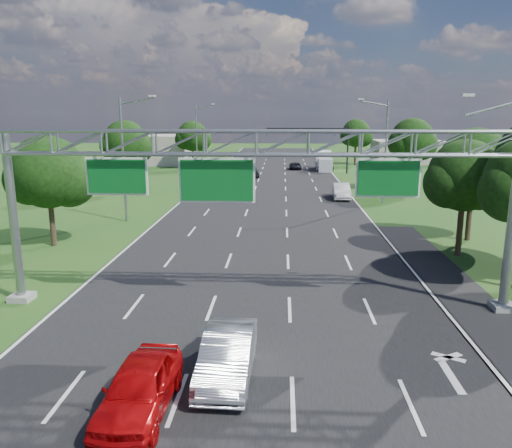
# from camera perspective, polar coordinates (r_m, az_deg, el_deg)

# --- Properties ---
(ground) EXTENTS (220.00, 220.00, 0.00)m
(ground) POSITION_cam_1_polar(r_m,az_deg,el_deg) (40.88, 1.01, 0.16)
(ground) COLOR #194715
(ground) RESTS_ON ground
(road) EXTENTS (18.00, 180.00, 0.02)m
(road) POSITION_cam_1_polar(r_m,az_deg,el_deg) (40.88, 1.01, 0.16)
(road) COLOR black
(road) RESTS_ON ground
(road_flare) EXTENTS (3.00, 30.00, 0.02)m
(road_flare) POSITION_cam_1_polar(r_m,az_deg,el_deg) (26.93, 22.12, -7.40)
(road_flare) COLOR black
(road_flare) RESTS_ON ground
(sign_gantry) EXTENTS (23.50, 1.00, 9.56)m
(sign_gantry) POSITION_cam_1_polar(r_m,az_deg,el_deg) (22.01, 0.25, 7.68)
(sign_gantry) COLOR gray
(sign_gantry) RESTS_ON ground
(traffic_signal) EXTENTS (12.21, 0.24, 7.00)m
(traffic_signal) POSITION_cam_1_polar(r_m,az_deg,el_deg) (75.23, 7.78, 9.69)
(traffic_signal) COLOR black
(traffic_signal) RESTS_ON ground
(streetlight_l_near) EXTENTS (2.97, 0.22, 10.16)m
(streetlight_l_near) POSITION_cam_1_polar(r_m,az_deg,el_deg) (42.00, -14.71, 7.79)
(streetlight_l_near) COLOR gray
(streetlight_l_near) RESTS_ON ground
(streetlight_l_far) EXTENTS (2.97, 0.22, 10.16)m
(streetlight_l_far) POSITION_cam_1_polar(r_m,az_deg,el_deg) (76.04, -6.68, 10.05)
(streetlight_l_far) COLOR gray
(streetlight_l_far) RESTS_ON ground
(streetlight_r_mid) EXTENTS (2.97, 0.22, 10.16)m
(streetlight_r_mid) POSITION_cam_1_polar(r_m,az_deg,el_deg) (50.98, 14.40, 8.57)
(streetlight_r_mid) COLOR gray
(streetlight_r_mid) RESTS_ON ground
(tree_verge_la) EXTENTS (5.76, 4.80, 7.40)m
(tree_verge_la) POSITION_cam_1_polar(r_m,az_deg,el_deg) (35.65, -22.53, 5.14)
(tree_verge_la) COLOR #2D2116
(tree_verge_la) RESTS_ON ground
(tree_verge_lb) EXTENTS (5.76, 4.80, 8.06)m
(tree_verge_lb) POSITION_cam_1_polar(r_m,az_deg,el_deg) (57.70, -14.61, 8.81)
(tree_verge_lb) COLOR #2D2116
(tree_verge_lb) RESTS_ON ground
(tree_verge_lc) EXTENTS (5.76, 4.80, 7.62)m
(tree_verge_lc) POSITION_cam_1_polar(r_m,az_deg,el_deg) (81.30, -7.22, 9.77)
(tree_verge_lc) COLOR #2D2116
(tree_verge_lc) RESTS_ON ground
(tree_verge_rd) EXTENTS (5.76, 4.80, 8.28)m
(tree_verge_rd) POSITION_cam_1_polar(r_m,az_deg,el_deg) (59.85, 17.45, 8.98)
(tree_verge_rd) COLOR #2D2116
(tree_verge_rd) RESTS_ON ground
(tree_verge_re) EXTENTS (5.76, 4.80, 7.84)m
(tree_verge_re) POSITION_cam_1_polar(r_m,az_deg,el_deg) (88.92, 11.41, 9.99)
(tree_verge_re) COLOR #2D2116
(tree_verge_re) RESTS_ON ground
(building_left) EXTENTS (14.00, 10.00, 5.00)m
(building_left) POSITION_cam_1_polar(r_m,az_deg,el_deg) (91.18, -11.97, 8.33)
(building_left) COLOR #A99D8E
(building_left) RESTS_ON ground
(building_right) EXTENTS (12.00, 9.00, 4.00)m
(building_right) POSITION_cam_1_polar(r_m,az_deg,el_deg) (94.88, 16.98, 7.91)
(building_right) COLOR #A99D8E
(building_right) RESTS_ON ground
(red_coupe) EXTENTS (2.00, 4.68, 1.58)m
(red_coupe) POSITION_cam_1_polar(r_m,az_deg,el_deg) (15.96, -13.17, -17.76)
(red_coupe) COLOR #BA080A
(red_coupe) RESTS_ON ground
(silver_sedan) EXTENTS (1.78, 4.82, 1.58)m
(silver_sedan) POSITION_cam_1_polar(r_m,az_deg,el_deg) (17.43, -3.28, -14.69)
(silver_sedan) COLOR #B0B6BD
(silver_sedan) RESTS_ON ground
(car_queue_b) EXTENTS (1.92, 3.93, 1.08)m
(car_queue_b) POSITION_cam_1_polar(r_m,az_deg,el_deg) (80.41, 4.53, 6.63)
(car_queue_b) COLOR black
(car_queue_b) RESTS_ON ground
(car_queue_c) EXTENTS (2.31, 4.59, 1.50)m
(car_queue_c) POSITION_cam_1_polar(r_m,az_deg,el_deg) (70.24, -0.45, 5.99)
(car_queue_c) COLOR black
(car_queue_c) RESTS_ON ground
(car_queue_d) EXTENTS (1.82, 4.88, 1.59)m
(car_queue_d) POSITION_cam_1_polar(r_m,az_deg,el_deg) (53.10, 9.72, 3.73)
(car_queue_d) COLOR silver
(car_queue_d) RESTS_ON ground
(box_truck) EXTENTS (2.75, 7.77, 2.87)m
(box_truck) POSITION_cam_1_polar(r_m,az_deg,el_deg) (80.12, 7.81, 7.13)
(box_truck) COLOR white
(box_truck) RESTS_ON ground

